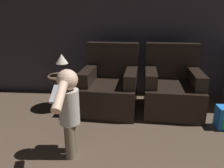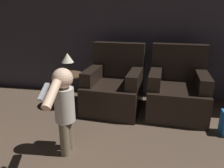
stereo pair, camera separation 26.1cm
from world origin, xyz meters
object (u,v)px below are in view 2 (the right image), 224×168
(armchair_left, at_px, (114,87))
(armchair_right, at_px, (177,91))
(person_toddler, at_px, (64,105))
(lamp, at_px, (67,58))

(armchair_left, distance_m, armchair_right, 0.91)
(armchair_right, xyz_separation_m, person_toddler, (-1.22, -1.20, 0.21))
(person_toddler, height_order, lamp, person_toddler)
(armchair_right, distance_m, lamp, 1.67)
(armchair_right, bearing_deg, lamp, -174.05)
(person_toddler, bearing_deg, armchair_right, -45.30)
(armchair_right, relative_size, lamp, 3.02)
(person_toddler, bearing_deg, lamp, 19.04)
(person_toddler, distance_m, lamp, 1.23)
(armchair_right, relative_size, person_toddler, 1.06)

